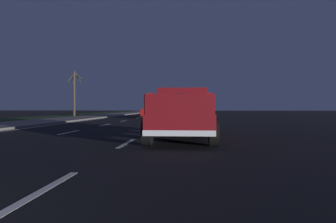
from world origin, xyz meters
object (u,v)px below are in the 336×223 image
(sedan_red, at_px, (153,111))
(bare_tree_far, at_px, (74,92))
(sedan_green, at_px, (189,111))
(pickup_truck, at_px, (182,112))

(sedan_red, height_order, bare_tree_far, bare_tree_far)
(sedan_green, xyz_separation_m, bare_tree_far, (4.87, 14.08, 2.16))
(sedan_red, xyz_separation_m, bare_tree_far, (5.40, 10.36, 2.16))
(bare_tree_far, bearing_deg, sedan_green, -109.09)
(sedan_green, relative_size, bare_tree_far, 0.77)
(pickup_truck, height_order, sedan_green, pickup_truck)
(pickup_truck, relative_size, sedan_red, 1.23)
(pickup_truck, xyz_separation_m, bare_tree_far, (26.02, 13.98, 1.96))
(sedan_red, bearing_deg, bare_tree_far, 62.49)
(pickup_truck, relative_size, bare_tree_far, 0.95)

